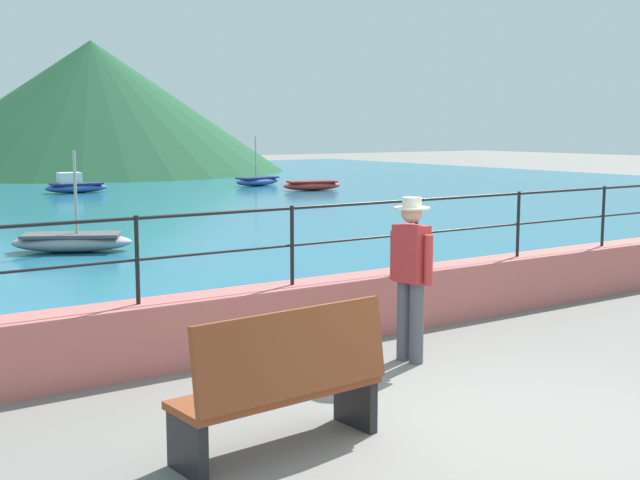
% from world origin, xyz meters
% --- Properties ---
extents(ground_plane, '(120.00, 120.00, 0.00)m').
position_xyz_m(ground_plane, '(0.00, 0.00, 0.00)').
color(ground_plane, slate).
extents(promenade_wall, '(20.00, 0.56, 0.70)m').
position_xyz_m(promenade_wall, '(0.00, 3.20, 0.35)').
color(promenade_wall, '#BC605B').
rests_on(promenade_wall, ground).
extents(railing, '(18.44, 0.04, 0.90)m').
position_xyz_m(railing, '(0.00, 3.20, 1.32)').
color(railing, black).
rests_on(railing, promenade_wall).
extents(hill_main, '(21.05, 21.05, 7.16)m').
position_xyz_m(hill_main, '(10.78, 40.52, 3.58)').
color(hill_main, '#1E4C2D').
rests_on(hill_main, ground).
extents(bench_main, '(1.73, 0.67, 1.13)m').
position_xyz_m(bench_main, '(-1.75, 0.56, 0.56)').
color(bench_main, brown).
rests_on(bench_main, ground).
extents(person_walking, '(0.38, 0.57, 1.75)m').
position_xyz_m(person_walking, '(0.67, 1.93, 0.98)').
color(person_walking, '#4C4C56').
rests_on(person_walking, ground).
extents(boat_1, '(2.45, 1.89, 1.97)m').
position_xyz_m(boat_1, '(0.10, 11.36, 0.26)').
color(boat_1, gray).
rests_on(boat_1, lake_water).
extents(boat_2, '(2.45, 1.46, 2.04)m').
position_xyz_m(boat_2, '(12.38, 25.36, 0.26)').
color(boat_2, '#2D4C9E').
rests_on(boat_2, lake_water).
extents(boat_4, '(2.45, 1.46, 0.36)m').
position_xyz_m(boat_4, '(12.81, 21.94, 0.26)').
color(boat_4, red).
rests_on(boat_4, lake_water).
extents(boat_5, '(2.35, 1.04, 0.76)m').
position_xyz_m(boat_5, '(4.89, 25.86, 0.33)').
color(boat_5, '#2D4C9E').
rests_on(boat_5, lake_water).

